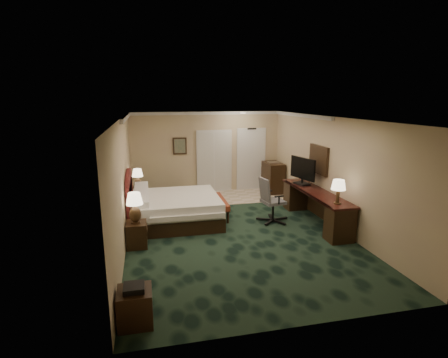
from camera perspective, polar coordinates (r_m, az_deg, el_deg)
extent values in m
cube|color=black|center=(8.57, 1.55, -8.40)|extent=(5.00, 7.50, 0.00)
cube|color=white|center=(7.99, 1.68, 9.93)|extent=(5.00, 7.50, 0.00)
cube|color=#CDBD89|center=(11.79, -2.85, 4.35)|extent=(5.00, 0.00, 2.70)
cube|color=#CDBD89|center=(4.79, 12.77, -9.24)|extent=(5.00, 0.00, 2.70)
cube|color=#CDBD89|center=(7.96, -16.13, -0.43)|extent=(0.00, 7.50, 2.70)
cube|color=#CDBD89|center=(9.10, 17.06, 1.17)|extent=(0.00, 7.50, 2.70)
cube|color=tan|center=(11.45, 2.40, -2.80)|extent=(3.20, 1.70, 0.01)
cube|color=silver|center=(12.16, 4.42, 3.17)|extent=(1.02, 0.06, 2.18)
cube|color=#B8B8B8|center=(11.84, -1.60, 2.93)|extent=(1.20, 0.06, 2.10)
cube|color=#3D5A4A|center=(11.59, -7.23, 5.37)|extent=(0.45, 0.06, 0.55)
cube|color=white|center=(9.56, 15.18, 3.07)|extent=(0.05, 0.95, 0.75)
cube|color=silver|center=(9.10, -7.86, -4.90)|extent=(2.19, 2.03, 0.69)
cube|color=black|center=(7.85, -14.07, -8.78)|extent=(0.43, 0.50, 0.54)
cube|color=black|center=(10.43, -13.65, -3.09)|extent=(0.48, 0.54, 0.59)
cube|color=brown|center=(9.50, -1.34, -4.69)|extent=(0.50, 1.41, 0.48)
cube|color=black|center=(5.41, -14.30, -19.58)|extent=(0.48, 0.48, 0.52)
cube|color=black|center=(9.25, 14.62, -4.45)|extent=(0.63, 2.91, 0.84)
cube|color=black|center=(9.67, 12.70, 1.25)|extent=(0.31, 0.94, 0.74)
cube|color=black|center=(11.98, 8.00, 0.27)|extent=(0.53, 0.95, 1.01)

